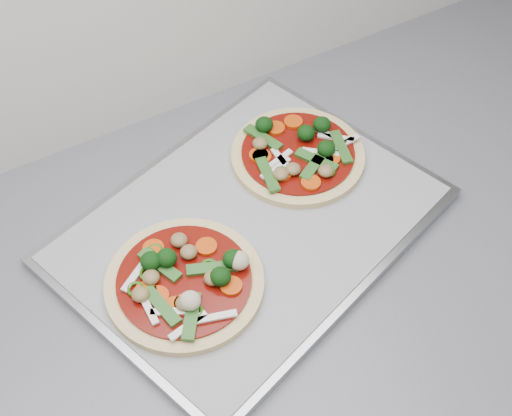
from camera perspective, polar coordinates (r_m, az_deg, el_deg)
base_cabinet at (r=1.43m, az=17.59°, el=-7.31°), size 3.60×0.60×0.86m
baking_tray at (r=0.87m, az=-0.54°, el=-1.45°), size 0.52×0.44×0.01m
parchment at (r=0.86m, az=-0.54°, el=-1.12°), size 0.49×0.42×0.00m
pizza_left at (r=0.80m, az=-5.69°, el=-5.80°), size 0.25×0.25×0.03m
pizza_right at (r=0.93m, az=3.40°, el=4.39°), size 0.18×0.18×0.03m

